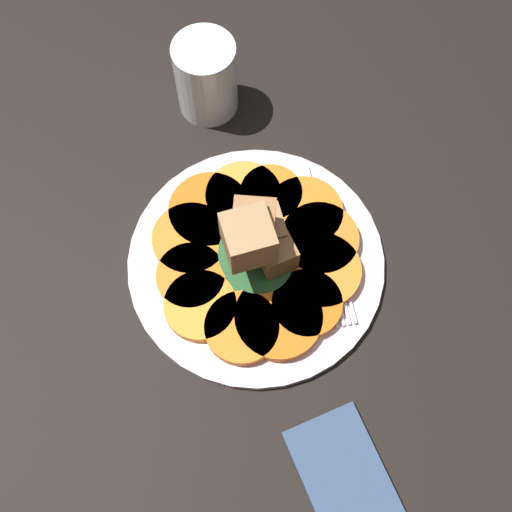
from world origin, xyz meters
TOP-DOWN VIEW (x-y plane):
  - table_slab at (0.00, 0.00)cm, footprint 120.00×120.00cm
  - plate at (0.00, 0.00)cm, footprint 28.40×28.40cm
  - carrot_slice_0 at (7.45, -1.63)cm, footprint 8.67×8.67cm
  - carrot_slice_1 at (7.31, 2.56)cm, footprint 9.26×9.26cm
  - carrot_slice_2 at (4.84, 5.79)cm, footprint 8.55×8.55cm
  - carrot_slice_3 at (0.71, 7.36)cm, footprint 7.52×7.52cm
  - carrot_slice_4 at (-2.81, 7.62)cm, footprint 7.76×7.76cm
  - carrot_slice_5 at (-6.77, 4.50)cm, footprint 7.87×7.87cm
  - carrot_slice_6 at (-7.21, 0.50)cm, footprint 9.34×9.34cm
  - carrot_slice_7 at (-7.04, -2.87)cm, footprint 7.55×7.55cm
  - carrot_slice_8 at (-4.23, -5.88)cm, footprint 8.70×8.70cm
  - carrot_slice_9 at (-0.75, -7.34)cm, footprint 8.67×8.67cm
  - carrot_slice_10 at (2.90, -7.17)cm, footprint 8.69×8.69cm
  - carrot_slice_11 at (6.54, -4.66)cm, footprint 7.12×7.12cm
  - center_pile at (-0.08, -0.14)cm, footprint 10.62×9.56cm
  - fork at (-1.61, -7.65)cm, footprint 19.63×5.53cm
  - water_glass at (22.20, -3.08)cm, footprint 7.36×7.36cm
  - napkin at (-24.64, 0.98)cm, footprint 13.20×7.92cm

SIDE VIEW (x-z plane):
  - table_slab at x=0.00cm, z-range 0.00..2.00cm
  - napkin at x=-24.64cm, z-range 2.00..2.80cm
  - plate at x=0.00cm, z-range 1.99..3.04cm
  - fork at x=-1.61cm, z-range 3.10..3.50cm
  - carrot_slice_0 at x=7.45cm, z-range 3.10..4.35cm
  - carrot_slice_1 at x=7.31cm, z-range 3.10..4.35cm
  - carrot_slice_2 at x=4.84cm, z-range 3.10..4.35cm
  - carrot_slice_3 at x=0.71cm, z-range 3.10..4.35cm
  - carrot_slice_4 at x=-2.81cm, z-range 3.10..4.35cm
  - carrot_slice_5 at x=-6.77cm, z-range 3.10..4.35cm
  - carrot_slice_6 at x=-7.21cm, z-range 3.10..4.35cm
  - carrot_slice_7 at x=-7.04cm, z-range 3.10..4.35cm
  - carrot_slice_8 at x=-4.23cm, z-range 3.10..4.35cm
  - carrot_slice_9 at x=-0.75cm, z-range 3.10..4.35cm
  - carrot_slice_10 at x=2.90cm, z-range 3.10..4.35cm
  - carrot_slice_11 at x=6.54cm, z-range 3.10..4.35cm
  - water_glass at x=22.20cm, z-range 2.00..11.94cm
  - center_pile at x=-0.08cm, z-range 2.00..13.04cm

